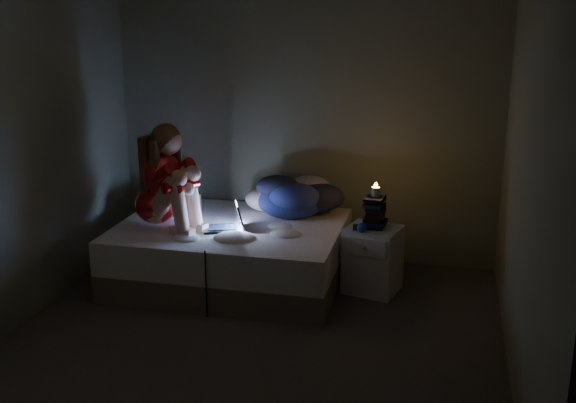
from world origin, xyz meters
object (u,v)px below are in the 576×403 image
(bed, at_px, (231,253))
(woman, at_px, (155,175))
(nightstand, at_px, (373,259))
(laptop, at_px, (223,216))
(phone, at_px, (358,229))
(candle, at_px, (376,192))

(bed, height_order, woman, woman)
(nightstand, bearing_deg, woman, -158.08)
(bed, xyz_separation_m, laptop, (-0.02, -0.15, 0.38))
(bed, height_order, phone, phone)
(bed, height_order, laptop, laptop)
(laptop, height_order, phone, laptop)
(woman, bearing_deg, candle, 26.67)
(candle, bearing_deg, nightstand, -99.70)
(bed, bearing_deg, nightstand, 3.42)
(candle, bearing_deg, laptop, -169.26)
(bed, xyz_separation_m, candle, (1.24, 0.09, 0.61))
(laptop, distance_m, candle, 1.30)
(nightstand, relative_size, candle, 7.11)
(woman, bearing_deg, nightstand, 26.14)
(phone, bearing_deg, bed, 158.68)
(nightstand, bearing_deg, phone, -135.43)
(bed, xyz_separation_m, woman, (-0.60, -0.17, 0.72))
(nightstand, bearing_deg, candle, 94.57)
(bed, distance_m, laptop, 0.41)
(laptop, bearing_deg, nightstand, -12.00)
(woman, bearing_deg, laptop, 21.04)
(candle, bearing_deg, woman, -171.83)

